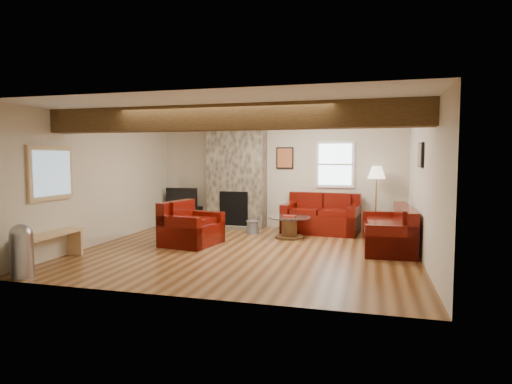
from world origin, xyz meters
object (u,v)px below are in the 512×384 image
sofa_three (387,227)px  loveseat (321,213)px  coffee_table (289,227)px  television (183,197)px  armchair_red (192,223)px  floor_lamp (377,176)px  tv_cabinet (183,216)px

sofa_three → loveseat: bearing=-136.0°
coffee_table → television: 3.19m
armchair_red → floor_lamp: bearing=-48.2°
television → sofa_three: bearing=-18.4°
loveseat → television: size_ratio=1.99×
television → floor_lamp: floor_lamp is taller
tv_cabinet → floor_lamp: floor_lamp is taller
armchair_red → television: 2.63m
television → armchair_red: bearing=-61.8°
armchair_red → sofa_three: bearing=-69.7°
sofa_three → tv_cabinet: bearing=-110.5°
loveseat → floor_lamp: size_ratio=1.10×
loveseat → floor_lamp: 1.48m
armchair_red → floor_lamp: (3.50, 2.16, 0.87)m
sofa_three → tv_cabinet: sofa_three is taller
loveseat → tv_cabinet: 3.56m
coffee_table → tv_cabinet: bearing=159.6°
armchair_red → tv_cabinet: 2.62m
sofa_three → armchair_red: bearing=-81.9°
sofa_three → coffee_table: 2.05m
coffee_table → television: (-2.96, 1.10, 0.48)m
television → floor_lamp: 4.78m
television → tv_cabinet: bearing=0.0°
loveseat → floor_lamp: bearing=13.8°
floor_lamp → armchair_red: bearing=-148.4°
armchair_red → tv_cabinet: (-1.23, 2.30, -0.19)m
armchair_red → floor_lamp: 4.21m
television → loveseat: bearing=-4.8°
sofa_three → armchair_red: (-3.70, -0.66, 0.03)m
armchair_red → television: (-1.23, 2.30, 0.28)m
sofa_three → loveseat: 1.94m
tv_cabinet → floor_lamp: (4.74, -0.15, 1.07)m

